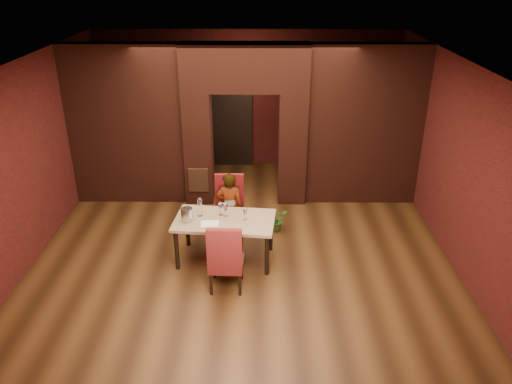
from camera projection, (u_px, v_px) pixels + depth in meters
floor at (243, 248)px, 8.76m from camera, size 8.00×8.00×0.00m
ceiling at (241, 64)px, 7.40m from camera, size 7.00×8.00×0.04m
wall_back at (248, 100)px, 11.70m from camera, size 7.00×0.04×3.20m
wall_front at (227, 331)px, 4.46m from camera, size 7.00×0.04×3.20m
wall_left at (27, 163)px, 8.11m from camera, size 0.04×8.00×3.20m
wall_right at (458, 164)px, 8.06m from camera, size 0.04×8.00×3.20m
pillar_left at (199, 147)px, 10.09m from camera, size 0.55×0.55×2.30m
pillar_right at (292, 148)px, 10.08m from camera, size 0.55×0.55×2.30m
lintel at (245, 68)px, 9.40m from camera, size 2.45×0.55×0.90m
wing_wall_left at (127, 126)px, 9.91m from camera, size 2.28×0.35×3.20m
wing_wall_right at (364, 126)px, 9.87m from camera, size 2.28×0.35×3.20m
vent_panel at (198, 180)px, 10.08m from camera, size 0.40×0.03×0.50m
rear_door at (231, 123)px, 11.88m from camera, size 0.90×0.08×2.10m
rear_door_frame at (231, 124)px, 11.85m from camera, size 1.02×0.04×2.22m
dining_table at (225, 239)px, 8.30m from camera, size 1.71×1.07×0.76m
chair_far at (229, 208)px, 8.90m from camera, size 0.53×0.53×1.14m
chair_near at (226, 255)px, 7.51m from camera, size 0.53×0.53×1.13m
person_seated at (230, 208)px, 8.75m from camera, size 0.51×0.36×1.30m
wine_glass_a at (221, 209)px, 8.22m from camera, size 0.09×0.09×0.22m
wine_glass_b at (225, 210)px, 8.18m from camera, size 0.09×0.09×0.23m
wine_glass_c at (245, 214)px, 8.09m from camera, size 0.08×0.08×0.19m
tasting_sheet at (210, 224)px, 8.00m from camera, size 0.30×0.23×0.00m
wine_bucket at (187, 215)px, 8.03m from camera, size 0.19×0.19×0.23m
water_bottle at (200, 207)px, 8.18m from camera, size 0.08×0.08×0.33m
potted_plant at (276, 219)px, 9.27m from camera, size 0.50×0.48×0.45m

